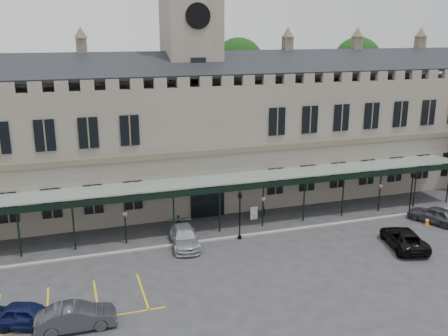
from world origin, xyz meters
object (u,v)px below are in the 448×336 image
object	(u,v)px
station_building	(193,138)
traffic_cone	(427,221)
clock_tower	(192,70)
car_left_b	(76,317)
lamp_post_right	(412,189)
car_van	(404,238)
car_taxi	(184,237)
sign_board	(254,213)
car_left_a	(28,315)
car_right_a	(435,215)
lamp_post_mid	(240,211)

from	to	relation	value
station_building	traffic_cone	size ratio (longest dim) A/B	84.04
clock_tower	traffic_cone	size ratio (longest dim) A/B	34.74
car_left_b	traffic_cone	bearing A→B (deg)	-76.34
lamp_post_right	car_van	size ratio (longest dim) A/B	0.82
lamp_post_right	car_taxi	xyz separation A→B (m)	(-21.62, -0.02, -1.87)
lamp_post_right	car_taxi	world-z (taller)	lamp_post_right
sign_board	car_left_a	size ratio (longest dim) A/B	0.28
car_left_b	car_taxi	world-z (taller)	car_left_b
traffic_cone	sign_board	xyz separation A→B (m)	(-14.15, 6.15, 0.24)
traffic_cone	clock_tower	bearing A→B (deg)	143.72
lamp_post_right	car_van	distance (m)	7.89
car_van	car_left_b	bearing A→B (deg)	22.89
car_left_b	car_right_a	size ratio (longest dim) A/B	1.00
lamp_post_mid	sign_board	world-z (taller)	lamp_post_mid
car_right_a	sign_board	bearing A→B (deg)	-46.78
traffic_cone	car_taxi	bearing A→B (deg)	173.41
clock_tower	car_van	size ratio (longest dim) A/B	4.64
lamp_post_right	car_van	world-z (taller)	lamp_post_right
lamp_post_right	traffic_cone	bearing A→B (deg)	-90.92
lamp_post_mid	sign_board	xyz separation A→B (m)	(2.76, 3.78, -1.91)
sign_board	car_van	world-z (taller)	car_van
car_van	car_right_a	distance (m)	6.97
station_building	car_van	world-z (taller)	station_building
station_building	lamp_post_right	xyz separation A→B (m)	(18.04, -10.61, -3.86)
station_building	car_van	distance (m)	21.68
clock_tower	car_left_a	xyz separation A→B (m)	(-15.00, -19.01, -12.37)
car_taxi	sign_board	bearing A→B (deg)	32.40
lamp_post_mid	car_taxi	distance (m)	5.00
car_right_a	traffic_cone	bearing A→B (deg)	-9.96
car_right_a	car_left_a	bearing A→B (deg)	-15.46
traffic_cone	car_left_b	bearing A→B (deg)	-167.24
clock_tower	car_taxi	distance (m)	16.76
traffic_cone	sign_board	size ratio (longest dim) A/B	0.59
traffic_cone	car_left_b	distance (m)	31.10
lamp_post_mid	traffic_cone	size ratio (longest dim) A/B	5.91
car_taxi	car_right_a	xyz separation A→B (m)	(22.58, -2.21, 0.05)
clock_tower	lamp_post_right	world-z (taller)	clock_tower
sign_board	car_right_a	world-z (taller)	car_right_a
clock_tower	car_right_a	size ratio (longest dim) A/B	5.41
car_van	car_right_a	size ratio (longest dim) A/B	1.17
car_left_b	car_van	size ratio (longest dim) A/B	0.86
sign_board	car_left_b	world-z (taller)	car_left_b
lamp_post_mid	sign_board	distance (m)	5.05
traffic_cone	car_right_a	bearing A→B (deg)	15.64
lamp_post_right	car_van	xyz separation A→B (m)	(-5.04, -5.77, -1.86)
lamp_post_right	car_taxi	size ratio (longest dim) A/B	0.87
traffic_cone	car_van	xyz separation A→B (m)	(-5.00, -3.26, 0.39)
lamp_post_right	clock_tower	bearing A→B (deg)	149.34
traffic_cone	sign_board	world-z (taller)	sign_board
clock_tower	car_van	distance (m)	24.35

